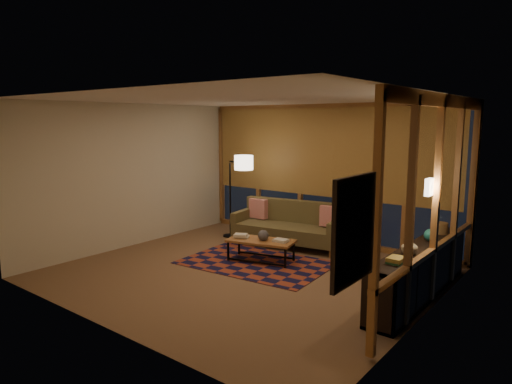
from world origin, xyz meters
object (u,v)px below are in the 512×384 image
Objects in this scene: sofa at (288,225)px; bookshelf at (420,272)px; floor_lamp at (230,196)px; coffee_table at (261,251)px.

bookshelf is at bearing -29.44° from sofa.
sofa is 1.44m from floor_lamp.
bookshelf is at bearing -13.44° from coffee_table.
coffee_table is at bearing -27.27° from floor_lamp.
coffee_table is at bearing -90.31° from sofa.
coffee_table is (0.18, -1.07, -0.23)m from sofa.
bookshelf is (2.84, -1.01, -0.07)m from sofa.
floor_lamp is at bearing 174.22° from sofa.
coffee_table is 1.95m from floor_lamp.
coffee_table is 2.67m from bookshelf.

